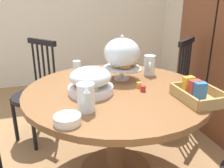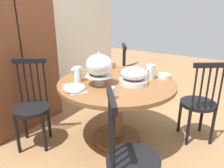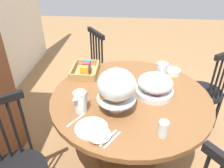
{
  "view_description": "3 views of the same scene",
  "coord_description": "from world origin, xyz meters",
  "px_view_note": "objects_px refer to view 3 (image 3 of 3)",
  "views": [
    {
      "loc": [
        1.44,
        -0.33,
        1.35
      ],
      "look_at": [
        -0.14,
        0.15,
        0.74
      ],
      "focal_mm": 38.34,
      "sensor_mm": 36.0,
      "label": 1
    },
    {
      "loc": [
        -1.95,
        -1.0,
        1.52
      ],
      "look_at": [
        -0.14,
        0.15,
        0.74
      ],
      "focal_mm": 35.06,
      "sensor_mm": 36.0,
      "label": 2
    },
    {
      "loc": [
        -1.51,
        0.18,
        1.75
      ],
      "look_at": [
        -0.04,
        0.3,
        0.84
      ],
      "focal_mm": 35.55,
      "sensor_mm": 36.0,
      "label": 3
    }
  ],
  "objects_px": {
    "china_plate_small": "(99,135)",
    "china_plate_large": "(91,128)",
    "cereal_bowl": "(173,72)",
    "pastry_stand_with_dome": "(116,86)",
    "orange_juice_pitcher": "(162,72)",
    "windsor_chair_by_cabinet": "(87,76)",
    "fruit_platter_covered": "(155,86)",
    "dining_table": "(130,115)",
    "milk_pitcher": "(80,102)",
    "cereal_basket": "(85,70)",
    "windsor_chair_near_window": "(204,93)",
    "drinking_glass": "(163,129)"
  },
  "relations": [
    {
      "from": "dining_table",
      "to": "drinking_glass",
      "type": "distance_m",
      "value": 0.54
    },
    {
      "from": "milk_pitcher",
      "to": "china_plate_small",
      "type": "relative_size",
      "value": 1.12
    },
    {
      "from": "china_plate_small",
      "to": "orange_juice_pitcher",
      "type": "bearing_deg",
      "value": -31.32
    },
    {
      "from": "dining_table",
      "to": "orange_juice_pitcher",
      "type": "bearing_deg",
      "value": -43.98
    },
    {
      "from": "pastry_stand_with_dome",
      "to": "drinking_glass",
      "type": "distance_m",
      "value": 0.42
    },
    {
      "from": "orange_juice_pitcher",
      "to": "milk_pitcher",
      "type": "bearing_deg",
      "value": 128.72
    },
    {
      "from": "china_plate_large",
      "to": "fruit_platter_covered",
      "type": "bearing_deg",
      "value": -45.22
    },
    {
      "from": "windsor_chair_by_cabinet",
      "to": "orange_juice_pitcher",
      "type": "height_order",
      "value": "windsor_chair_by_cabinet"
    },
    {
      "from": "dining_table",
      "to": "china_plate_large",
      "type": "height_order",
      "value": "china_plate_large"
    },
    {
      "from": "orange_juice_pitcher",
      "to": "china_plate_small",
      "type": "height_order",
      "value": "orange_juice_pitcher"
    },
    {
      "from": "milk_pitcher",
      "to": "windsor_chair_by_cabinet",
      "type": "bearing_deg",
      "value": 8.8
    },
    {
      "from": "windsor_chair_near_window",
      "to": "pastry_stand_with_dome",
      "type": "height_order",
      "value": "pastry_stand_with_dome"
    },
    {
      "from": "windsor_chair_near_window",
      "to": "milk_pitcher",
      "type": "height_order",
      "value": "windsor_chair_near_window"
    },
    {
      "from": "cereal_basket",
      "to": "drinking_glass",
      "type": "relative_size",
      "value": 2.87
    },
    {
      "from": "windsor_chair_near_window",
      "to": "pastry_stand_with_dome",
      "type": "distance_m",
      "value": 1.23
    },
    {
      "from": "orange_juice_pitcher",
      "to": "milk_pitcher",
      "type": "height_order",
      "value": "milk_pitcher"
    },
    {
      "from": "orange_juice_pitcher",
      "to": "milk_pitcher",
      "type": "xyz_separation_m",
      "value": [
        -0.5,
        0.62,
        0.0
      ]
    },
    {
      "from": "milk_pitcher",
      "to": "cereal_basket",
      "type": "distance_m",
      "value": 0.55
    },
    {
      "from": "windsor_chair_by_cabinet",
      "to": "cereal_basket",
      "type": "bearing_deg",
      "value": -169.5
    },
    {
      "from": "cereal_basket",
      "to": "cereal_bowl",
      "type": "height_order",
      "value": "cereal_basket"
    },
    {
      "from": "dining_table",
      "to": "cereal_basket",
      "type": "xyz_separation_m",
      "value": [
        0.32,
        0.43,
        0.24
      ]
    },
    {
      "from": "pastry_stand_with_dome",
      "to": "china_plate_small",
      "type": "distance_m",
      "value": 0.35
    },
    {
      "from": "cereal_bowl",
      "to": "dining_table",
      "type": "bearing_deg",
      "value": 135.43
    },
    {
      "from": "pastry_stand_with_dome",
      "to": "cereal_bowl",
      "type": "height_order",
      "value": "pastry_stand_with_dome"
    },
    {
      "from": "china_plate_small",
      "to": "china_plate_large",
      "type": "bearing_deg",
      "value": 42.83
    },
    {
      "from": "china_plate_large",
      "to": "cereal_bowl",
      "type": "height_order",
      "value": "cereal_bowl"
    },
    {
      "from": "dining_table",
      "to": "pastry_stand_with_dome",
      "type": "distance_m",
      "value": 0.45
    },
    {
      "from": "milk_pitcher",
      "to": "dining_table",
      "type": "bearing_deg",
      "value": -57.91
    },
    {
      "from": "orange_juice_pitcher",
      "to": "pastry_stand_with_dome",
      "type": "bearing_deg",
      "value": 141.11
    },
    {
      "from": "pastry_stand_with_dome",
      "to": "orange_juice_pitcher",
      "type": "relative_size",
      "value": 1.89
    },
    {
      "from": "windsor_chair_by_cabinet",
      "to": "cereal_bowl",
      "type": "relative_size",
      "value": 6.96
    },
    {
      "from": "pastry_stand_with_dome",
      "to": "cereal_bowl",
      "type": "relative_size",
      "value": 2.46
    },
    {
      "from": "windsor_chair_near_window",
      "to": "cereal_bowl",
      "type": "xyz_separation_m",
      "value": [
        -0.13,
        0.39,
        0.31
      ]
    },
    {
      "from": "china_plate_large",
      "to": "windsor_chair_by_cabinet",
      "type": "bearing_deg",
      "value": 12.4
    },
    {
      "from": "windsor_chair_near_window",
      "to": "milk_pitcher",
      "type": "distance_m",
      "value": 1.41
    },
    {
      "from": "pastry_stand_with_dome",
      "to": "china_plate_large",
      "type": "distance_m",
      "value": 0.33
    },
    {
      "from": "drinking_glass",
      "to": "china_plate_large",
      "type": "bearing_deg",
      "value": 87.61
    },
    {
      "from": "cereal_basket",
      "to": "drinking_glass",
      "type": "bearing_deg",
      "value": -139.7
    },
    {
      "from": "windsor_chair_by_cabinet",
      "to": "milk_pitcher",
      "type": "relative_size",
      "value": 5.79
    },
    {
      "from": "pastry_stand_with_dome",
      "to": "drinking_glass",
      "type": "height_order",
      "value": "pastry_stand_with_dome"
    },
    {
      "from": "milk_pitcher",
      "to": "china_plate_large",
      "type": "relative_size",
      "value": 0.76
    },
    {
      "from": "china_plate_large",
      "to": "china_plate_small",
      "type": "relative_size",
      "value": 1.47
    },
    {
      "from": "windsor_chair_by_cabinet",
      "to": "cereal_basket",
      "type": "relative_size",
      "value": 3.09
    },
    {
      "from": "pastry_stand_with_dome",
      "to": "china_plate_small",
      "type": "height_order",
      "value": "pastry_stand_with_dome"
    },
    {
      "from": "dining_table",
      "to": "china_plate_small",
      "type": "xyz_separation_m",
      "value": [
        -0.47,
        0.19,
        0.21
      ]
    },
    {
      "from": "china_plate_large",
      "to": "milk_pitcher",
      "type": "bearing_deg",
      "value": 30.05
    },
    {
      "from": "pastry_stand_with_dome",
      "to": "fruit_platter_covered",
      "type": "height_order",
      "value": "pastry_stand_with_dome"
    },
    {
      "from": "windsor_chair_by_cabinet",
      "to": "pastry_stand_with_dome",
      "type": "bearing_deg",
      "value": -157.08
    },
    {
      "from": "milk_pitcher",
      "to": "drinking_glass",
      "type": "xyz_separation_m",
      "value": [
        -0.2,
        -0.56,
        -0.02
      ]
    },
    {
      "from": "windsor_chair_by_cabinet",
      "to": "pastry_stand_with_dome",
      "type": "distance_m",
      "value": 1.16
    }
  ]
}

